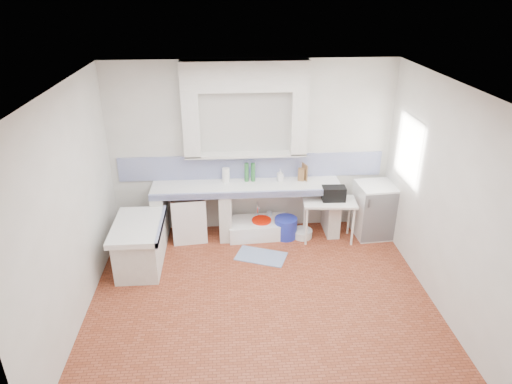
{
  "coord_description": "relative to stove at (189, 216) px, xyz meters",
  "views": [
    {
      "loc": [
        -0.42,
        -4.82,
        3.83
      ],
      "look_at": [
        0.0,
        1.0,
        1.1
      ],
      "focal_mm": 31.68,
      "sensor_mm": 36.0,
      "label": 1
    }
  ],
  "objects": [
    {
      "name": "ceiling",
      "position": [
        1.04,
        -1.68,
        2.42
      ],
      "size": [
        4.5,
        4.5,
        0.0
      ],
      "primitive_type": "plane",
      "rotation": [
        3.14,
        0.0,
        0.0
      ],
      "color": "silver",
      "rests_on": "ground"
    },
    {
      "name": "peninsula_top",
      "position": [
        -0.66,
        -0.78,
        0.28
      ],
      "size": [
        0.7,
        1.1,
        0.08
      ],
      "primitive_type": "cube",
      "color": "white",
      "rests_on": "ground"
    },
    {
      "name": "counter_lip",
      "position": [
        0.94,
        -0.26,
        0.48
      ],
      "size": [
        3.0,
        0.04,
        0.1
      ],
      "primitive_type": "cube",
      "color": "navy",
      "rests_on": "ground"
    },
    {
      "name": "bucket_blue",
      "position": [
        1.57,
        -0.11,
        -0.21
      ],
      "size": [
        0.37,
        0.37,
        0.34
      ],
      "primitive_type": "cylinder",
      "rotation": [
        0.0,
        0.0,
        -0.02
      ],
      "color": "#212EA9",
      "rests_on": "ground"
    },
    {
      "name": "cutting_board",
      "position": [
        1.89,
        0.17,
        0.65
      ],
      "size": [
        0.07,
        0.19,
        0.27
      ],
      "primitive_type": "cube",
      "rotation": [
        0.0,
        0.0,
        0.29
      ],
      "color": "olive",
      "rests_on": "counter_slab"
    },
    {
      "name": "basin_white",
      "position": [
        1.85,
        -0.13,
        -0.32
      ],
      "size": [
        0.36,
        0.36,
        0.13
      ],
      "primitive_type": "cylinder",
      "rotation": [
        0.0,
        0.0,
        -0.14
      ],
      "color": "white",
      "rests_on": "ground"
    },
    {
      "name": "wall_back",
      "position": [
        1.04,
        0.32,
        1.02
      ],
      "size": [
        4.5,
        0.0,
        4.5
      ],
      "primitive_type": "plane",
      "rotation": [
        1.57,
        0.0,
        0.0
      ],
      "color": "silver",
      "rests_on": "ground"
    },
    {
      "name": "counter_pier_left",
      "position": [
        -0.46,
        0.02,
        0.03
      ],
      "size": [
        0.2,
        0.55,
        0.82
      ],
      "primitive_type": "cube",
      "color": "silver",
      "rests_on": "ground"
    },
    {
      "name": "counter_pier_mid",
      "position": [
        0.59,
        0.02,
        0.03
      ],
      "size": [
        0.2,
        0.55,
        0.82
      ],
      "primitive_type": "cube",
      "color": "silver",
      "rests_on": "ground"
    },
    {
      "name": "alcove_mass",
      "position": [
        0.94,
        0.19,
        2.19
      ],
      "size": [
        1.9,
        0.25,
        0.45
      ],
      "primitive_type": "cube",
      "color": "silver",
      "rests_on": "ground"
    },
    {
      "name": "fridge",
      "position": [
        3.01,
        -0.12,
        0.07
      ],
      "size": [
        0.62,
        0.62,
        0.89
      ],
      "primitive_type": "cube",
      "rotation": [
        0.0,
        0.0,
        0.08
      ],
      "color": "white",
      "rests_on": "ground"
    },
    {
      "name": "paper_towel",
      "position": [
        0.62,
        0.16,
        0.64
      ],
      "size": [
        0.13,
        0.13,
        0.23
      ],
      "primitive_type": "cylinder",
      "rotation": [
        0.0,
        0.0,
        0.12
      ],
      "color": "white",
      "rests_on": "counter_slab"
    },
    {
      "name": "lace_valance",
      "position": [
        3.32,
        -0.48,
        1.6
      ],
      "size": [
        0.01,
        0.84,
        0.24
      ],
      "primitive_type": "cube",
      "color": "white",
      "rests_on": "ground"
    },
    {
      "name": "knife_block",
      "position": [
        1.83,
        0.14,
        0.62
      ],
      "size": [
        0.12,
        0.11,
        0.21
      ],
      "primitive_type": "cube",
      "rotation": [
        0.0,
        0.0,
        -0.26
      ],
      "color": "olive",
      "rests_on": "counter_slab"
    },
    {
      "name": "water_bottle_b",
      "position": [
        1.33,
        0.17,
        -0.22
      ],
      "size": [
        0.1,
        0.1,
        0.33
      ],
      "primitive_type": "cylinder",
      "rotation": [
        0.0,
        0.0,
        0.15
      ],
      "color": "silver",
      "rests_on": "ground"
    },
    {
      "name": "counter_slab",
      "position": [
        0.94,
        0.02,
        0.48
      ],
      "size": [
        3.0,
        0.6,
        0.08
      ],
      "primitive_type": "cube",
      "color": "white",
      "rests_on": "ground"
    },
    {
      "name": "wall_right",
      "position": [
        3.29,
        -1.68,
        1.02
      ],
      "size": [
        0.0,
        4.5,
        4.5
      ],
      "primitive_type": "plane",
      "rotation": [
        1.57,
        0.0,
        -1.57
      ],
      "color": "silver",
      "rests_on": "ground"
    },
    {
      "name": "green_bottle_a",
      "position": [
        0.95,
        0.17,
        0.67
      ],
      "size": [
        0.07,
        0.07,
        0.31
      ],
      "primitive_type": "cylinder",
      "rotation": [
        0.0,
        0.0,
        -0.09
      ],
      "color": "#296B32",
      "rests_on": "counter_slab"
    },
    {
      "name": "side_table",
      "position": [
        2.24,
        -0.22,
        -0.03
      ],
      "size": [
        0.87,
        0.53,
        0.04
      ],
      "primitive_type": "cube",
      "rotation": [
        0.0,
        0.0,
        -0.09
      ],
      "color": "white",
      "rests_on": "ground"
    },
    {
      "name": "soap_bottle",
      "position": [
        1.49,
        0.14,
        0.62
      ],
      "size": [
        0.11,
        0.11,
        0.2
      ],
      "primitive_type": "imported",
      "rotation": [
        0.0,
        0.0,
        0.19
      ],
      "color": "white",
      "rests_on": "counter_slab"
    },
    {
      "name": "backsplash",
      "position": [
        1.04,
        0.3,
        0.72
      ],
      "size": [
        4.27,
        0.03,
        0.4
      ],
      "primitive_type": "cube",
      "color": "navy",
      "rests_on": "ground"
    },
    {
      "name": "rug",
      "position": [
        1.12,
        -0.68,
        -0.37
      ],
      "size": [
        0.85,
        0.66,
        0.01
      ],
      "primitive_type": "cube",
      "rotation": [
        0.0,
        0.0,
        -0.37
      ],
      "color": "#26498A",
      "rests_on": "ground"
    },
    {
      "name": "bucket_red",
      "position": [
        0.83,
        -0.03,
        -0.25
      ],
      "size": [
        0.35,
        0.35,
        0.26
      ],
      "primitive_type": "cylinder",
      "rotation": [
        0.0,
        0.0,
        -0.33
      ],
      "color": "red",
      "rests_on": "ground"
    },
    {
      "name": "floor",
      "position": [
        1.04,
        -1.68,
        -0.38
      ],
      "size": [
        4.5,
        4.5,
        0.0
      ],
      "primitive_type": "plane",
      "color": "brown",
      "rests_on": "ground"
    },
    {
      "name": "green_bottle_b",
      "position": [
        1.05,
        0.17,
        0.67
      ],
      "size": [
        0.08,
        0.08,
        0.31
      ],
      "primitive_type": "cylinder",
      "rotation": [
        0.0,
        0.0,
        -0.23
      ],
      "color": "#296B32",
      "rests_on": "counter_slab"
    },
    {
      "name": "counter_pier_right",
      "position": [
        2.34,
        0.02,
        0.03
      ],
      "size": [
        0.2,
        0.55,
        0.82
      ],
      "primitive_type": "cube",
      "color": "silver",
      "rests_on": "ground"
    },
    {
      "name": "peninsula_base",
      "position": [
        -0.66,
        -0.78,
        -0.07
      ],
      "size": [
        0.6,
        1.0,
        0.62
      ],
      "primitive_type": "cube",
      "color": "silver",
      "rests_on": "ground"
    },
    {
      "name": "window_frame",
      "position": [
        3.47,
        -0.48,
        1.22
      ],
      "size": [
        0.35,
        0.86,
        1.06
      ],
      "primitive_type": "cube",
      "color": "#3C2213",
      "rests_on": "ground"
    },
    {
      "name": "black_bag",
      "position": [
        2.3,
        -0.2,
        0.42
      ],
      "size": [
        0.37,
        0.22,
        0.23
      ],
      "primitive_type": "cube",
      "rotation": [
        0.0,
        0.0,
        -0.04
      ],
      "color": "black",
      "rests_on": "side_table"
    },
    {
      "name": "stove",
      "position": [
        0.0,
        0.0,
        0.0
      ],
      "size": [
        0.59,
        0.57,
        0.76
      ],
      "primitive_type": "cube",
      "rotation": [
        0.0,
        0.0,
        0.1
      ],
      "color": "white",
      "rests_on": "ground"
    },
    {
      "name": "peninsula_lip",
      "position": [
        -0.33,
        -0.78,
        0.28
      ],
      "size": [
        0.04,
        1.1,
        0.1
      ],
      "primitive_type": "cube",
      "color": "navy",
      "rests_on": "ground"
    },
    {
      "name": "sink",
      "position": [
        1.13,
        -0.02,
        -0.26
      ],
      "size": [
        1.02,
        0.59,
        0.24
      ],
      "primitive_type": "cube",
      "rotation": [
        0.0,
        0.0,
        0.06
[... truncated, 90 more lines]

